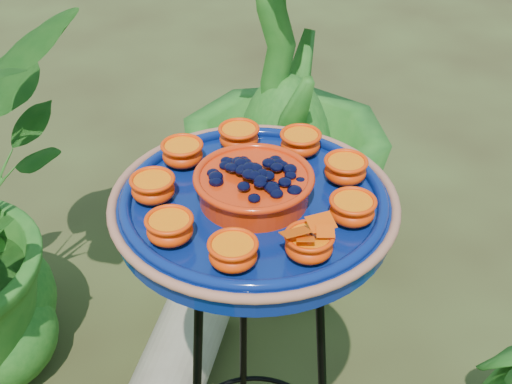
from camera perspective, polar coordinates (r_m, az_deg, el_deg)
tripod_stand at (r=1.31m, az=-0.14°, el=-13.50°), size 0.39×0.39×0.82m
feeder_dish at (r=1.07m, az=-0.17°, el=-0.66°), size 0.54×0.54×0.10m
driftwood_log at (r=1.86m, az=-6.47°, el=-13.69°), size 0.50×0.51×0.18m
shrub_back_right at (r=2.01m, az=2.38°, el=7.48°), size 0.86×0.86×1.10m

